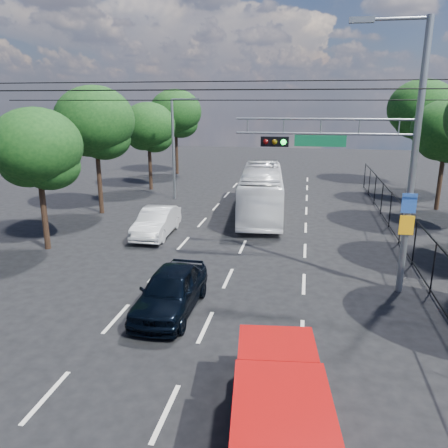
% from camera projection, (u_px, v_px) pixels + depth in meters
% --- Properties ---
extents(ground, '(120.00, 120.00, 0.00)m').
position_uv_depth(ground, '(166.00, 413.00, 9.95)').
color(ground, black).
rests_on(ground, ground).
extents(lane_markings, '(6.12, 38.00, 0.01)m').
position_uv_depth(lane_markings, '(248.00, 235.00, 23.19)').
color(lane_markings, beige).
rests_on(lane_markings, ground).
extents(signal_mast, '(6.43, 0.39, 9.50)m').
position_uv_depth(signal_mast, '(378.00, 149.00, 15.14)').
color(signal_mast, slate).
rests_on(signal_mast, ground).
extents(streetlight_left, '(2.09, 0.22, 7.08)m').
position_uv_depth(streetlight_left, '(175.00, 144.00, 30.83)').
color(streetlight_left, slate).
rests_on(streetlight_left, ground).
extents(utility_wires, '(22.00, 5.04, 0.74)m').
position_uv_depth(utility_wires, '(233.00, 91.00, 16.35)').
color(utility_wires, black).
rests_on(utility_wires, ground).
extents(fence_right, '(0.06, 34.03, 2.00)m').
position_uv_depth(fence_right, '(409.00, 234.00, 19.82)').
color(fence_right, black).
rests_on(fence_right, ground).
extents(tree_right_d, '(4.32, 4.32, 7.02)m').
position_uv_depth(tree_right_d, '(446.00, 134.00, 27.42)').
color(tree_right_d, black).
rests_on(tree_right_d, ground).
extents(tree_right_e, '(5.28, 5.28, 8.58)m').
position_uv_depth(tree_right_e, '(421.00, 113.00, 34.65)').
color(tree_right_e, black).
rests_on(tree_right_e, ground).
extents(tree_left_b, '(4.08, 4.08, 6.63)m').
position_uv_depth(tree_left_b, '(38.00, 153.00, 19.84)').
color(tree_left_b, black).
rests_on(tree_left_b, ground).
extents(tree_left_c, '(4.80, 4.80, 7.80)m').
position_uv_depth(tree_left_c, '(96.00, 126.00, 26.35)').
color(tree_left_c, black).
rests_on(tree_left_c, ground).
extents(tree_left_d, '(4.20, 4.20, 6.83)m').
position_uv_depth(tree_left_d, '(149.00, 130.00, 34.03)').
color(tree_left_d, black).
rests_on(tree_left_d, ground).
extents(tree_left_e, '(4.92, 4.92, 7.99)m').
position_uv_depth(tree_left_e, '(176.00, 116.00, 41.41)').
color(tree_left_e, black).
rests_on(tree_left_e, ground).
extents(red_pickup, '(2.32, 5.08, 1.83)m').
position_uv_depth(red_pickup, '(278.00, 406.00, 8.72)').
color(red_pickup, black).
rests_on(red_pickup, ground).
extents(navy_hatchback, '(1.81, 4.42, 1.50)m').
position_uv_depth(navy_hatchback, '(171.00, 290.00, 14.60)').
color(navy_hatchback, black).
rests_on(navy_hatchback, ground).
extents(white_bus, '(3.34, 10.62, 2.91)m').
position_uv_depth(white_bus, '(261.00, 192.00, 27.06)').
color(white_bus, white).
rests_on(white_bus, ground).
extents(white_van, '(1.68, 4.47, 1.46)m').
position_uv_depth(white_van, '(157.00, 222.00, 22.96)').
color(white_van, silver).
rests_on(white_van, ground).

